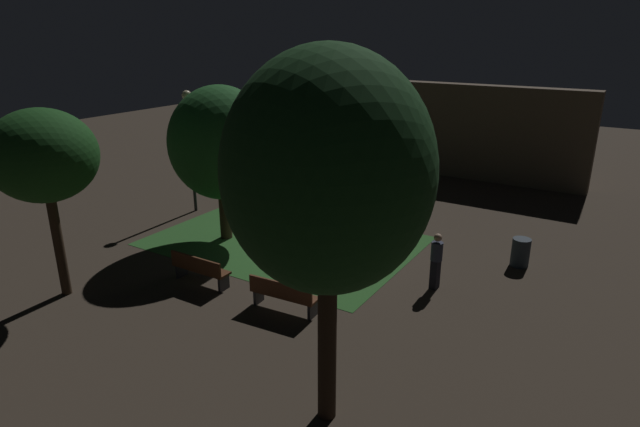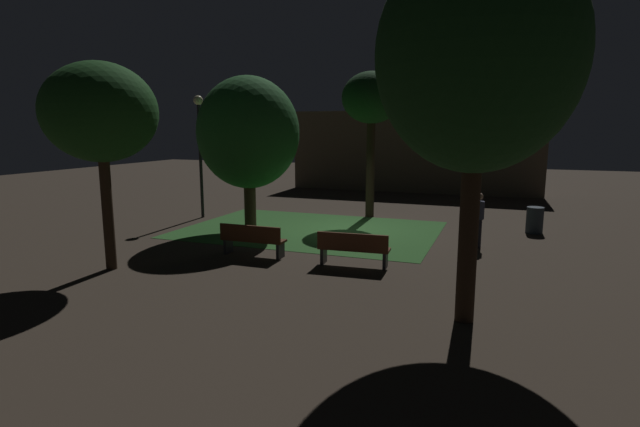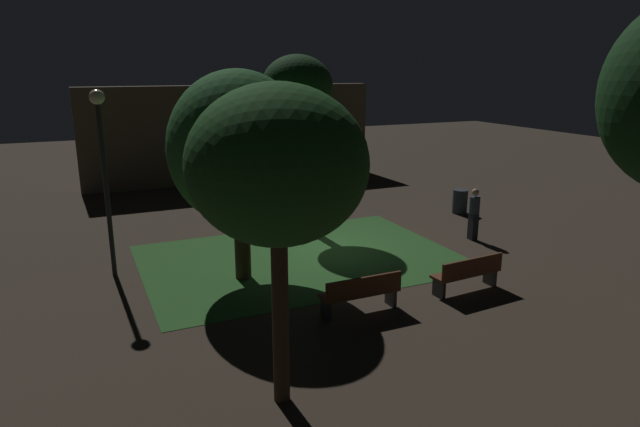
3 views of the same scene
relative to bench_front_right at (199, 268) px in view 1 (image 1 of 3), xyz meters
The scene contains 12 objects.
ground_plane 4.54m from the bench_front_right, 71.56° to the left, with size 60.00×60.00×0.00m, color #3D3328.
grass_lawn 3.87m from the bench_front_right, 87.62° to the left, with size 8.51×6.04×0.01m, color #2D6028.
bench_front_right is the anchor object (origin of this frame).
bench_path_side 2.86m from the bench_front_right, ahead, with size 1.83×0.61×0.88m.
tree_lawn_side 4.48m from the bench_front_right, 119.42° to the left, with size 3.39×3.39×5.14m.
tree_left_canopy 8.21m from the bench_front_right, 78.67° to the left, with size 2.27×2.27×5.57m.
tree_back_left 4.85m from the bench_front_right, 139.19° to the right, with size 2.65×2.65×4.99m.
tree_tall_center 7.60m from the bench_front_right, 24.94° to the right, with size 3.41×3.41×6.62m.
lamp_post_path_center 7.08m from the bench_front_right, 135.53° to the left, with size 0.36×0.36×4.66m.
trash_bin 9.48m from the bench_front_right, 39.30° to the left, with size 0.54×0.54×0.87m, color #2D3842.
pedestrian 6.54m from the bench_front_right, 29.77° to the left, with size 0.32×0.32×1.61m.
building_wall_backdrop 15.38m from the bench_front_right, 84.31° to the left, with size 13.40×0.80×4.38m, color brown.
Camera 1 is at (8.46, -13.82, 6.77)m, focal length 29.56 mm.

